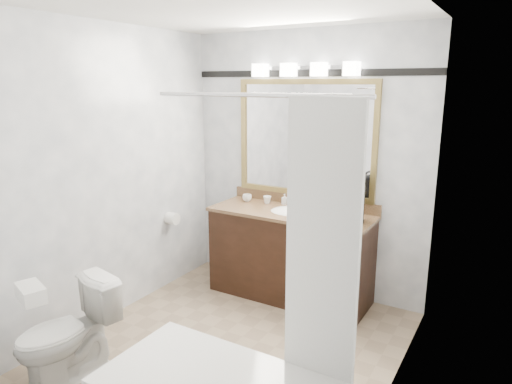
% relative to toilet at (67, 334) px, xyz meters
% --- Properties ---
extents(room, '(2.42, 2.62, 2.52)m').
position_rel_toilet_xyz_m(room, '(0.75, 0.90, 0.90)').
color(room, gray).
rests_on(room, ground).
extents(vanity, '(1.53, 0.58, 0.97)m').
position_rel_toilet_xyz_m(vanity, '(0.75, 1.92, 0.10)').
color(vanity, black).
rests_on(vanity, ground).
extents(mirror, '(1.40, 0.04, 1.10)m').
position_rel_toilet_xyz_m(mirror, '(0.75, 2.19, 1.15)').
color(mirror, olive).
rests_on(mirror, room).
extents(vanity_light_bar, '(1.02, 0.14, 0.12)m').
position_rel_toilet_xyz_m(vanity_light_bar, '(0.75, 2.13, 1.79)').
color(vanity_light_bar, silver).
rests_on(vanity_light_bar, room).
extents(accent_stripe, '(2.40, 0.01, 0.06)m').
position_rel_toilet_xyz_m(accent_stripe, '(0.75, 2.20, 1.75)').
color(accent_stripe, black).
rests_on(accent_stripe, room).
extents(tp_roll, '(0.11, 0.12, 0.12)m').
position_rel_toilet_xyz_m(tp_roll, '(-0.39, 1.57, 0.35)').
color(tp_roll, white).
rests_on(tp_roll, room).
extents(toilet, '(0.52, 0.74, 0.69)m').
position_rel_toilet_xyz_m(toilet, '(0.00, 0.00, 0.00)').
color(toilet, white).
rests_on(toilet, ground).
extents(tissue_box, '(0.27, 0.20, 0.10)m').
position_rel_toilet_xyz_m(tissue_box, '(0.00, -0.22, 0.39)').
color(tissue_box, white).
rests_on(tissue_box, toilet).
extents(coffee_maker, '(0.19, 0.24, 0.37)m').
position_rel_toilet_xyz_m(coffee_maker, '(1.34, 1.95, 0.69)').
color(coffee_maker, black).
rests_on(coffee_maker, vanity).
extents(cup_left, '(0.10, 0.10, 0.07)m').
position_rel_toilet_xyz_m(cup_left, '(0.19, 2.04, 0.54)').
color(cup_left, white).
rests_on(cup_left, vanity).
extents(cup_right, '(0.09, 0.09, 0.07)m').
position_rel_toilet_xyz_m(cup_right, '(0.41, 2.07, 0.54)').
color(cup_right, white).
rests_on(cup_right, vanity).
extents(soap_bottle_a, '(0.05, 0.05, 0.10)m').
position_rel_toilet_xyz_m(soap_bottle_a, '(0.57, 2.13, 0.56)').
color(soap_bottle_a, white).
rests_on(soap_bottle_a, vanity).
extents(soap_bar, '(0.08, 0.06, 0.02)m').
position_rel_toilet_xyz_m(soap_bar, '(0.91, 2.04, 0.52)').
color(soap_bar, beige).
rests_on(soap_bar, vanity).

